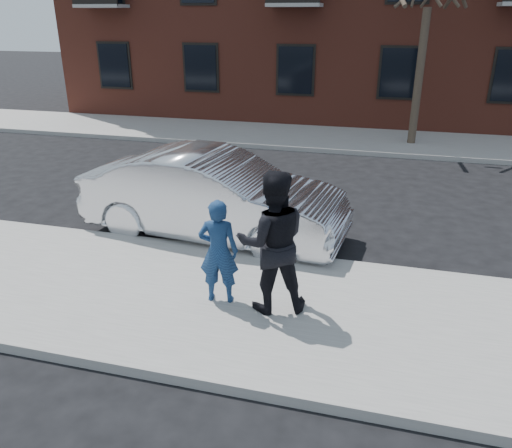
# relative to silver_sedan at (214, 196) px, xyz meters

# --- Properties ---
(ground) EXTENTS (100.00, 100.00, 0.00)m
(ground) POSITION_rel_silver_sedan_xyz_m (-0.54, -2.30, -0.86)
(ground) COLOR black
(ground) RESTS_ON ground
(near_sidewalk) EXTENTS (50.00, 3.50, 0.15)m
(near_sidewalk) POSITION_rel_silver_sedan_xyz_m (-0.54, -2.55, -0.78)
(near_sidewalk) COLOR gray
(near_sidewalk) RESTS_ON ground
(near_curb) EXTENTS (50.00, 0.10, 0.15)m
(near_curb) POSITION_rel_silver_sedan_xyz_m (-0.54, -0.75, -0.78)
(near_curb) COLOR #999691
(near_curb) RESTS_ON ground
(far_sidewalk) EXTENTS (50.00, 3.50, 0.15)m
(far_sidewalk) POSITION_rel_silver_sedan_xyz_m (-0.54, 8.95, -0.78)
(far_sidewalk) COLOR gray
(far_sidewalk) RESTS_ON ground
(far_curb) EXTENTS (50.00, 0.10, 0.15)m
(far_curb) POSITION_rel_silver_sedan_xyz_m (-0.54, 7.15, -0.78)
(far_curb) COLOR #999691
(far_curb) RESTS_ON ground
(silver_sedan) EXTENTS (5.35, 2.32, 1.71)m
(silver_sedan) POSITION_rel_silver_sedan_xyz_m (0.00, 0.00, 0.00)
(silver_sedan) COLOR silver
(silver_sedan) RESTS_ON ground
(man_hoodie) EXTENTS (0.63, 0.51, 1.60)m
(man_hoodie) POSITION_rel_silver_sedan_xyz_m (0.96, -2.51, 0.09)
(man_hoodie) COLOR navy
(man_hoodie) RESTS_ON near_sidewalk
(man_peacoat) EXTENTS (1.22, 1.09, 2.08)m
(man_peacoat) POSITION_rel_silver_sedan_xyz_m (1.76, -2.52, 0.34)
(man_peacoat) COLOR black
(man_peacoat) RESTS_ON near_sidewalk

